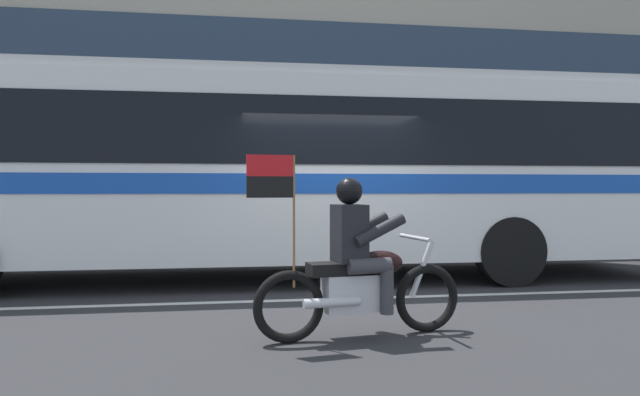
# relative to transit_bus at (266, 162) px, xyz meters

# --- Properties ---
(ground_plane) EXTENTS (60.00, 60.00, 0.00)m
(ground_plane) POSITION_rel_transit_bus_xyz_m (0.87, -1.19, -1.88)
(ground_plane) COLOR #2B2B2D
(sidewalk_curb) EXTENTS (28.00, 3.80, 0.15)m
(sidewalk_curb) POSITION_rel_transit_bus_xyz_m (0.87, 3.91, -1.81)
(sidewalk_curb) COLOR #A39E93
(sidewalk_curb) RESTS_ON ground_plane
(lane_center_stripe) EXTENTS (26.60, 0.14, 0.01)m
(lane_center_stripe) POSITION_rel_transit_bus_xyz_m (0.87, -1.79, -1.88)
(lane_center_stripe) COLOR silver
(lane_center_stripe) RESTS_ON ground_plane
(transit_bus) EXTENTS (13.07, 2.67, 3.22)m
(transit_bus) POSITION_rel_transit_bus_xyz_m (0.00, 0.00, 0.00)
(transit_bus) COLOR white
(transit_bus) RESTS_ON ground_plane
(motorcycle_with_rider) EXTENTS (2.18, 0.70, 1.78)m
(motorcycle_with_rider) POSITION_rel_transit_bus_xyz_m (0.70, -3.72, -1.22)
(motorcycle_with_rider) COLOR black
(motorcycle_with_rider) RESTS_ON ground_plane
(fire_hydrant) EXTENTS (0.22, 0.30, 0.75)m
(fire_hydrant) POSITION_rel_transit_bus_xyz_m (1.20, 2.54, -1.37)
(fire_hydrant) COLOR #4C8C3F
(fire_hydrant) RESTS_ON sidewalk_curb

